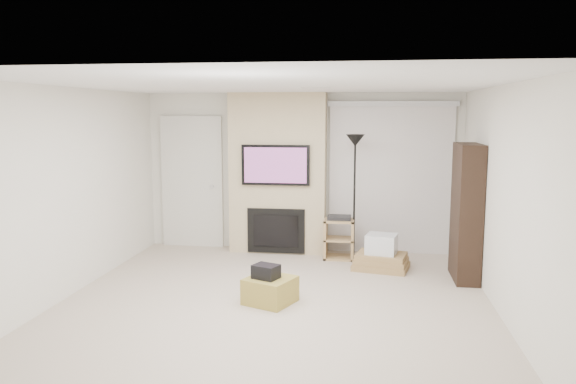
# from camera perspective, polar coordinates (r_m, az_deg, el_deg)

# --- Properties ---
(floor) EXTENTS (5.00, 5.50, 0.00)m
(floor) POSITION_cam_1_polar(r_m,az_deg,el_deg) (6.58, -1.49, -11.46)
(floor) COLOR beige
(floor) RESTS_ON ground
(ceiling) EXTENTS (5.00, 5.50, 0.00)m
(ceiling) POSITION_cam_1_polar(r_m,az_deg,el_deg) (6.20, -1.58, 10.86)
(ceiling) COLOR white
(ceiling) RESTS_ON wall_back
(wall_back) EXTENTS (5.00, 0.00, 2.50)m
(wall_back) POSITION_cam_1_polar(r_m,az_deg,el_deg) (8.97, 1.39, 2.02)
(wall_back) COLOR white
(wall_back) RESTS_ON ground
(wall_front) EXTENTS (5.00, 0.00, 2.50)m
(wall_front) POSITION_cam_1_polar(r_m,az_deg,el_deg) (3.64, -8.81, -7.19)
(wall_front) COLOR white
(wall_front) RESTS_ON ground
(wall_left) EXTENTS (0.00, 5.50, 2.50)m
(wall_left) POSITION_cam_1_polar(r_m,az_deg,el_deg) (7.12, -21.79, -0.16)
(wall_left) COLOR white
(wall_left) RESTS_ON ground
(wall_right) EXTENTS (0.00, 5.50, 2.50)m
(wall_right) POSITION_cam_1_polar(r_m,az_deg,el_deg) (6.35, 21.30, -1.07)
(wall_right) COLOR white
(wall_right) RESTS_ON ground
(hvac_vent) EXTENTS (0.35, 0.18, 0.01)m
(hvac_vent) POSITION_cam_1_polar(r_m,az_deg,el_deg) (6.94, 2.86, 10.54)
(hvac_vent) COLOR silver
(hvac_vent) RESTS_ON ceiling
(ottoman) EXTENTS (0.66, 0.66, 0.30)m
(ottoman) POSITION_cam_1_polar(r_m,az_deg,el_deg) (6.62, -1.83, -9.95)
(ottoman) COLOR #A28C3B
(ottoman) RESTS_ON floor
(black_bag) EXTENTS (0.34, 0.31, 0.16)m
(black_bag) POSITION_cam_1_polar(r_m,az_deg,el_deg) (6.54, -2.25, -8.08)
(black_bag) COLOR black
(black_bag) RESTS_ON ottoman
(fireplace_wall) EXTENTS (1.50, 0.47, 2.50)m
(fireplace_wall) POSITION_cam_1_polar(r_m,az_deg,el_deg) (8.81, -1.03, 1.82)
(fireplace_wall) COLOR #CEB88E
(fireplace_wall) RESTS_ON floor
(entry_door) EXTENTS (1.02, 0.11, 2.14)m
(entry_door) POSITION_cam_1_polar(r_m,az_deg,el_deg) (9.34, -9.68, 0.94)
(entry_door) COLOR silver
(entry_door) RESTS_ON floor
(vertical_blinds) EXTENTS (1.98, 0.10, 2.37)m
(vertical_blinds) POSITION_cam_1_polar(r_m,az_deg,el_deg) (8.86, 10.38, 1.97)
(vertical_blinds) COLOR silver
(vertical_blinds) RESTS_ON floor
(floor_lamp) EXTENTS (0.28, 0.28, 1.88)m
(floor_lamp) POSITION_cam_1_polar(r_m,az_deg,el_deg) (8.39, 6.81, 3.11)
(floor_lamp) COLOR black
(floor_lamp) RESTS_ON floor
(av_stand) EXTENTS (0.45, 0.38, 0.66)m
(av_stand) POSITION_cam_1_polar(r_m,az_deg,el_deg) (8.54, 5.21, -4.48)
(av_stand) COLOR tan
(av_stand) RESTS_ON floor
(box_stack) EXTENTS (0.85, 0.71, 0.50)m
(box_stack) POSITION_cam_1_polar(r_m,az_deg,el_deg) (8.08, 9.45, -6.42)
(box_stack) COLOR #A6814F
(box_stack) RESTS_ON floor
(bookshelf) EXTENTS (0.30, 0.80, 1.80)m
(bookshelf) POSITION_cam_1_polar(r_m,az_deg,el_deg) (7.73, 17.67, -1.98)
(bookshelf) COLOR black
(bookshelf) RESTS_ON floor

